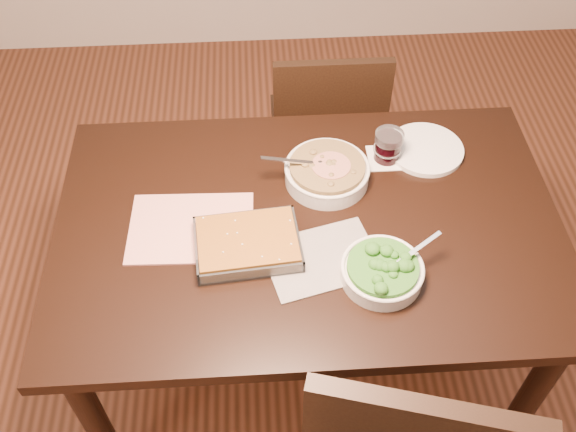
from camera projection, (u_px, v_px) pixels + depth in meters
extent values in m
plane|color=#3F2012|center=(304.00, 355.00, 2.34)|extent=(4.00, 4.00, 0.00)
cube|color=black|center=(308.00, 227.00, 1.78)|extent=(1.40, 0.90, 0.04)
cube|color=black|center=(308.00, 242.00, 1.84)|extent=(1.26, 0.76, 0.08)
cylinder|color=black|center=(97.00, 423.00, 1.80)|extent=(0.07, 0.07, 0.71)
cylinder|color=black|center=(530.00, 398.00, 1.85)|extent=(0.07, 0.07, 0.71)
cylinder|color=black|center=(124.00, 223.00, 2.28)|extent=(0.07, 0.07, 0.71)
cylinder|color=black|center=(467.00, 207.00, 2.33)|extent=(0.07, 0.07, 0.71)
cube|color=#C63D38|center=(191.00, 228.00, 1.75)|extent=(0.35, 0.26, 0.01)
cube|color=#26272E|center=(322.00, 259.00, 1.68)|extent=(0.33, 0.27, 0.01)
cube|color=white|center=(386.00, 158.00, 1.93)|extent=(0.11, 0.11, 0.00)
cylinder|color=silver|center=(327.00, 174.00, 1.86)|extent=(0.24, 0.24, 0.05)
torus|color=silver|center=(327.00, 168.00, 1.84)|extent=(0.25, 0.25, 0.01)
cylinder|color=#37210F|center=(327.00, 167.00, 1.83)|extent=(0.22, 0.22, 0.02)
cube|color=silver|center=(302.00, 166.00, 1.81)|extent=(0.15, 0.03, 0.05)
cylinder|color=maroon|center=(331.00, 165.00, 1.82)|extent=(0.11, 0.11, 0.00)
cylinder|color=silver|center=(382.00, 273.00, 1.63)|extent=(0.21, 0.21, 0.04)
torus|color=silver|center=(383.00, 268.00, 1.61)|extent=(0.21, 0.21, 0.01)
cylinder|color=#154F12|center=(383.00, 267.00, 1.61)|extent=(0.18, 0.18, 0.02)
cube|color=silver|center=(405.00, 252.00, 1.62)|extent=(0.13, 0.08, 0.04)
cube|color=silver|center=(248.00, 249.00, 1.70)|extent=(0.29, 0.22, 0.01)
cube|color=#55270C|center=(248.00, 243.00, 1.68)|extent=(0.27, 0.21, 0.04)
cube|color=silver|center=(244.00, 216.00, 1.75)|extent=(0.27, 0.03, 0.04)
cube|color=silver|center=(252.00, 274.00, 1.62)|extent=(0.27, 0.03, 0.04)
cube|color=silver|center=(298.00, 238.00, 1.70)|extent=(0.02, 0.20, 0.04)
cube|color=silver|center=(197.00, 250.00, 1.67)|extent=(0.02, 0.20, 0.04)
cylinder|color=black|center=(388.00, 149.00, 1.90)|extent=(0.08, 0.08, 0.07)
cylinder|color=silver|center=(389.00, 137.00, 1.87)|extent=(0.09, 0.09, 0.03)
cylinder|color=white|center=(425.00, 149.00, 1.95)|extent=(0.23, 0.23, 0.02)
cube|color=black|center=(323.00, 129.00, 2.53)|extent=(0.40, 0.40, 0.04)
cylinder|color=black|center=(356.00, 138.00, 2.81)|extent=(0.03, 0.03, 0.39)
cylinder|color=black|center=(367.00, 195.00, 2.59)|extent=(0.03, 0.03, 0.39)
cylinder|color=black|center=(279.00, 141.00, 2.80)|extent=(0.03, 0.03, 0.39)
cylinder|color=black|center=(283.00, 199.00, 2.57)|extent=(0.03, 0.03, 0.39)
cube|color=black|center=(331.00, 113.00, 2.24)|extent=(0.40, 0.03, 0.43)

